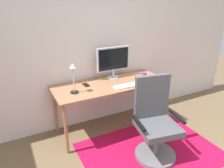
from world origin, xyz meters
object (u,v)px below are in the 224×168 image
cell_phone (86,85)px  office_chair (155,126)px  desk_lamp (73,74)px  keyboard (128,86)px  coffee_cup (144,76)px  monitor (113,60)px  desk (110,88)px  computer_mouse (148,82)px

cell_phone → office_chair: bearing=-60.1°
cell_phone → desk_lamp: size_ratio=0.35×
keyboard → coffee_cup: 0.38m
coffee_cup → desk_lamp: size_ratio=0.26×
monitor → coffee_cup: bearing=-35.5°
desk → desk_lamp: (-0.57, -0.08, 0.33)m
desk → keyboard: 0.29m
coffee_cup → office_chair: office_chair is taller
coffee_cup → desk: bearing=171.1°
computer_mouse → desk_lamp: size_ratio=0.26×
desk → desk_lamp: desk_lamp is taller
office_chair → keyboard: bearing=105.5°
desk → desk_lamp: size_ratio=4.13×
computer_mouse → coffee_cup: (0.04, 0.15, 0.04)m
desk → office_chair: (0.23, -0.79, -0.26)m
computer_mouse → cell_phone: computer_mouse is taller
keyboard → computer_mouse: (0.32, -0.03, 0.01)m
coffee_cup → office_chair: bearing=-113.4°
monitor → computer_mouse: monitor is taller
desk → computer_mouse: size_ratio=16.05×
keyboard → office_chair: bearing=-84.6°
monitor → computer_mouse: (0.35, -0.43, -0.27)m
cell_phone → office_chair: (0.58, -0.89, -0.34)m
desk → monitor: monitor is taller
monitor → cell_phone: (-0.49, -0.09, -0.28)m
monitor → office_chair: (0.09, -0.99, -0.62)m
office_chair → monitor: bearing=105.1°
monitor → computer_mouse: bearing=-50.6°
desk → cell_phone: cell_phone is taller
coffee_cup → monitor: bearing=144.5°
monitor → office_chair: size_ratio=0.50×
desk_lamp → desk: bearing=7.7°
keyboard → desk_lamp: bearing=170.1°
desk → computer_mouse: 0.56m
monitor → desk_lamp: size_ratio=1.32×
desk → monitor: bearing=52.8°
monitor → desk_lamp: (-0.72, -0.27, -0.02)m
monitor → keyboard: monitor is taller
desk → desk_lamp: 0.66m
cell_phone → desk_lamp: desk_lamp is taller
office_chair → cell_phone: bearing=132.9°
office_chair → desk: bearing=116.5°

